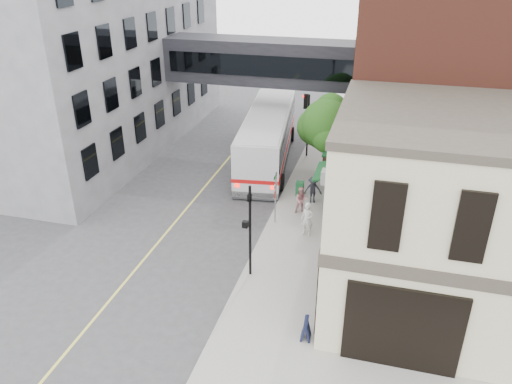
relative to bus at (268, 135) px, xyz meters
The scene contains 17 objects.
ground 15.99m from the bus, 82.08° to the right, with size 120.00×120.00×0.00m, color #38383A.
sidewalk_main 4.90m from the bus, 22.27° to the right, with size 4.00×60.00×0.15m, color gray.
corner_building 17.83m from the bus, 50.86° to the right, with size 10.19×8.12×8.45m.
brick_building 13.19m from the bus, ahead, with size 13.76×18.00×14.00m.
opposite_building 15.65m from the bus, behind, with size 14.00×24.00×14.00m, color slate.
skyway_bridge 5.16m from the bus, 109.59° to the left, with size 14.00×3.18×3.00m.
traffic_signal_near 13.99m from the bus, 79.45° to the right, with size 0.44×0.22×4.60m.
traffic_signal_far 3.09m from the bus, 27.70° to the left, with size 0.53×0.28×4.50m.
street_sign_pole 9.09m from the bus, 73.51° to the right, with size 0.08×0.75×3.00m.
street_tree 5.41m from the bus, 29.68° to the right, with size 3.80×3.20×5.60m.
lane_marking 6.66m from the bus, 116.21° to the right, with size 0.12×40.00×0.01m, color #D8CC4C.
bus is the anchor object (origin of this frame).
pedestrian_a 10.63m from the bus, 64.95° to the right, with size 0.67×0.44×1.85m, color beige.
pedestrian_b 8.26m from the bus, 62.69° to the right, with size 0.77×0.60×1.58m, color tan.
pedestrian_c 7.23m from the bus, 54.36° to the right, with size 1.05×0.60×1.62m, color black.
newspaper_box 6.25m from the bus, 57.49° to the right, with size 0.45×0.40×0.90m, color #125225.
sandwich_board 18.21m from the bus, 71.42° to the right, with size 0.34×0.53×0.95m, color black.
Camera 1 is at (5.60, -16.25, 13.73)m, focal length 35.00 mm.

